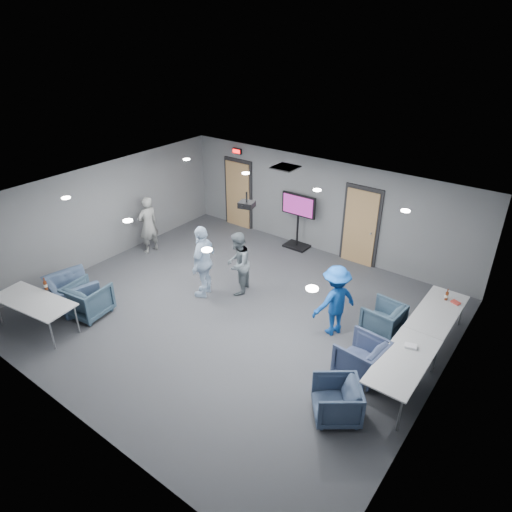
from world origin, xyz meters
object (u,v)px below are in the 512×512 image
Objects in this scene: bottle_right at (447,296)px; tv_stand at (298,218)px; person_a at (148,225)px; person_c at (203,261)px; chair_right_b at (361,358)px; chair_right_c at (336,400)px; table_right_a at (438,312)px; chair_front_b at (72,292)px; table_front_left at (34,302)px; chair_front_a at (88,300)px; person_d at (335,301)px; projector at (247,204)px; table_right_b at (404,362)px; chair_right_a at (383,319)px; bottle_front at (45,285)px; person_b at (238,264)px.

tv_stand is (-4.64, 1.46, 0.10)m from bottle_right.
person_c is (2.82, -0.76, 0.08)m from person_a.
chair_right_b is at bearing -107.92° from bottle_right.
chair_right_c is 0.48× the size of tv_stand.
table_right_a is at bearing -90.72° from bottle_right.
chair_front_b is at bearing -61.87° from person_c.
chair_right_b reaches higher than table_front_left.
person_c is 2.74m from chair_front_a.
chair_front_a is 0.46× the size of table_right_a.
chair_right_c is at bearing 7.29° from table_front_left.
person_d is 4.06× the size of projector.
table_front_left is (-7.02, -4.79, 0.00)m from table_right_a.
tv_stand reaches higher than table_right_b.
table_right_a is (0.96, 0.43, 0.34)m from chair_right_a.
chair_front_a is 0.77× the size of chair_front_b.
chair_right_a is at bearing -137.53° from chair_front_b.
chair_right_b is 0.45× the size of table_right_a.
bottle_right is (7.20, 4.31, 0.47)m from chair_front_b.
person_c is at bearing -54.40° from person_d.
tv_stand is at bearing 136.88° from person_a.
chair_right_b is 0.83m from table_right_b.
projector is (3.04, 3.33, 1.57)m from bottle_front.
projector is at bearing 102.13° from person_c.
table_right_a is at bearing -138.10° from chair_front_b.
chair_front_b is (-2.13, -2.24, -0.55)m from person_c.
person_d is at bearing 68.12° from person_b.
person_c reaches higher than table_front_left.
bottle_front reaches higher than bottle_right.
table_right_b is at bearing 91.03° from person_d.
tv_stand is (1.96, 5.75, 0.54)m from chair_front_a.
chair_right_b is 6.12m from chair_front_a.
chair_front_a is (-5.82, -1.88, 0.01)m from chair_right_b.
projector is at bearing 93.00° from person_a.
person_d is at bearing -15.48° from projector.
bottle_right is at bearing 4.85° from projector.
chair_right_a is 0.69× the size of chair_front_b.
person_a is at bearing -114.55° from person_b.
chair_right_a is 0.99× the size of chair_right_c.
chair_front_a reaches higher than table_right_b.
bottle_front is 0.18× the size of tv_stand.
person_c is 0.95× the size of table_right_b.
person_a is 1.05× the size of person_b.
chair_front_a is at bearing -163.87° from chair_front_b.
table_right_a reaches higher than chair_right_c.
table_right_b is at bearing 68.00° from person_c.
tv_stand is at bearing -99.96° from chair_front_b.
person_d reaches higher than chair_front_b.
chair_right_c is at bearing 11.46° from chair_right_a.
person_d is 1.42m from chair_right_b.
chair_front_a reaches higher than table_right_a.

